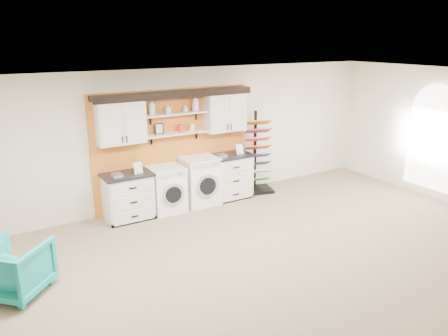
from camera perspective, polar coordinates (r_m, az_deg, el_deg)
floor at (r=6.37m, az=9.44°, el=-15.57°), size 10.00×10.00×0.00m
ceiling at (r=5.43m, az=10.86°, el=10.29°), size 10.00×10.00×0.00m
wall_back at (r=9.02m, az=-6.73°, el=3.93°), size 10.00×0.00×10.00m
accent_panel at (r=9.03m, az=-6.60°, el=2.65°), size 3.40×0.07×2.40m
upper_cabinet_left at (r=8.34m, az=-13.36°, el=5.91°), size 0.90×0.35×0.84m
upper_cabinet_right at (r=9.26m, az=0.12°, el=7.41°), size 0.90×0.35×0.84m
shelf_lower at (r=8.81m, az=-6.22°, el=4.51°), size 1.32×0.28×0.03m
shelf_upper at (r=8.74m, az=-6.30°, el=7.07°), size 1.32×0.28×0.03m
crown_molding at (r=8.69m, az=-6.42°, el=9.67°), size 3.30×0.41×0.13m
window_arched at (r=10.37m, az=25.59°, el=3.98°), size 0.06×1.10×2.25m
picture_frame at (r=8.69m, az=-8.48°, el=5.10°), size 0.18×0.02×0.22m
canister_red at (r=8.83m, az=-5.65°, el=5.19°), size 0.11×0.11×0.16m
canister_cream at (r=8.94m, az=-4.20°, el=5.30°), size 0.10×0.10×0.14m
base_cabinet_left at (r=8.57m, az=-12.41°, el=-3.63°), size 0.93×0.66×0.91m
base_cabinet_right at (r=9.46m, az=0.59°, el=-1.08°), size 0.99×0.66×0.97m
washer at (r=8.83m, az=-7.54°, el=-2.73°), size 0.66×0.71×0.92m
dryer at (r=9.12m, az=-3.18°, el=-1.68°), size 0.72×0.71×1.01m
sample_rack at (r=9.88m, az=4.33°, el=0.11°), size 0.79×0.71×1.82m
armchair at (r=6.71m, az=-25.68°, el=-11.74°), size 1.14×1.14×0.74m
soap_bottle_a at (r=8.52m, az=-9.41°, el=7.87°), size 0.16×0.16×0.31m
soap_bottle_b at (r=8.65m, az=-7.35°, el=7.71°), size 0.10×0.10×0.20m
soap_bottle_c at (r=8.81m, az=-5.08°, el=7.77°), size 0.15×0.15×0.14m
soap_bottle_d at (r=8.90m, az=-3.76°, el=8.52°), size 0.18×0.18×0.34m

